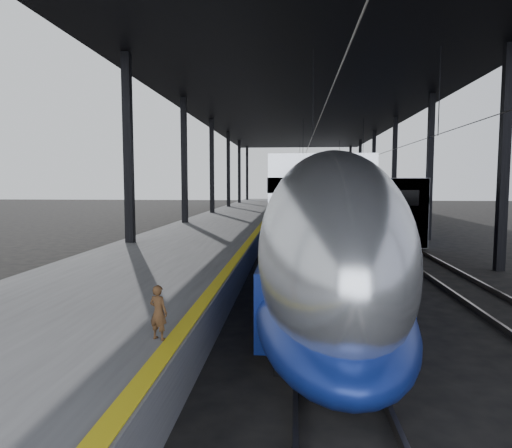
# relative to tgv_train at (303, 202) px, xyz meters

# --- Properties ---
(ground) EXTENTS (160.00, 160.00, 0.00)m
(ground) POSITION_rel_tgv_train_xyz_m (-2.00, -22.81, -2.04)
(ground) COLOR black
(ground) RESTS_ON ground
(platform) EXTENTS (6.00, 80.00, 1.00)m
(platform) POSITION_rel_tgv_train_xyz_m (-5.50, -2.81, -1.54)
(platform) COLOR #4C4C4F
(platform) RESTS_ON ground
(yellow_strip) EXTENTS (0.30, 80.00, 0.01)m
(yellow_strip) POSITION_rel_tgv_train_xyz_m (-2.70, -2.81, -1.03)
(yellow_strip) COLOR gold
(yellow_strip) RESTS_ON platform
(rails) EXTENTS (6.52, 80.00, 0.16)m
(rails) POSITION_rel_tgv_train_xyz_m (2.50, -2.81, -1.96)
(rails) COLOR slate
(rails) RESTS_ON ground
(canopy) EXTENTS (18.00, 75.00, 9.47)m
(canopy) POSITION_rel_tgv_train_xyz_m (-0.10, -2.81, 7.08)
(canopy) COLOR black
(canopy) RESTS_ON ground
(tgv_train) EXTENTS (3.04, 65.20, 4.36)m
(tgv_train) POSITION_rel_tgv_train_xyz_m (0.00, 0.00, 0.00)
(tgv_train) COLOR #B4B6BB
(tgv_train) RESTS_ON ground
(second_train) EXTENTS (2.77, 56.05, 3.82)m
(second_train) POSITION_rel_tgv_train_xyz_m (5.00, 15.08, -0.10)
(second_train) COLOR navy
(second_train) RESTS_ON ground
(child) EXTENTS (0.39, 0.32, 0.91)m
(child) POSITION_rel_tgv_train_xyz_m (-2.96, -29.77, -0.58)
(child) COLOR #472C17
(child) RESTS_ON platform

